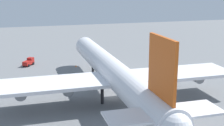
% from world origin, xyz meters
% --- Properties ---
extents(ground_plane, '(265.72, 265.72, 0.00)m').
position_xyz_m(ground_plane, '(0.00, 0.00, 0.00)').
color(ground_plane, slate).
extents(cargo_airplane, '(66.43, 54.42, 18.23)m').
position_xyz_m(cargo_airplane, '(-0.51, 0.00, 6.26)').
color(cargo_airplane, silver).
rests_on(cargo_airplane, ground_plane).
extents(cargo_loader, '(4.73, 3.91, 2.31)m').
position_xyz_m(cargo_loader, '(35.72, 17.36, 1.14)').
color(cargo_loader, '#B21E19').
rests_on(cargo_loader, ground_plane).
extents(safety_cone_nose, '(0.47, 0.47, 0.67)m').
position_xyz_m(safety_cone_nose, '(29.89, 3.16, 0.33)').
color(safety_cone_nose, orange).
rests_on(safety_cone_nose, ground_plane).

